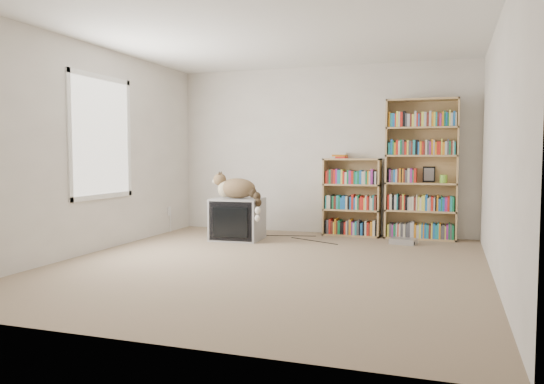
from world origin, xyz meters
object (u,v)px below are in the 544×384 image
(bookcase_short, at_px, (352,200))
(cat, at_px, (240,191))
(crt_tv, at_px, (238,219))
(dvd_player, at_px, (403,241))
(bookcase_tall, at_px, (421,173))

(bookcase_short, bearing_deg, cat, -147.08)
(crt_tv, bearing_deg, bookcase_short, 27.92)
(bookcase_short, distance_m, dvd_player, 1.06)
(crt_tv, distance_m, cat, 0.40)
(bookcase_tall, bearing_deg, crt_tv, -160.20)
(bookcase_tall, height_order, dvd_player, bookcase_tall)
(bookcase_tall, bearing_deg, bookcase_short, -179.94)
(cat, relative_size, dvd_player, 2.45)
(cat, distance_m, dvd_player, 2.30)
(cat, xyz_separation_m, bookcase_tall, (2.37, 0.91, 0.24))
(bookcase_short, height_order, dvd_player, bookcase_short)
(crt_tv, relative_size, cat, 0.86)
(cat, bearing_deg, bookcase_short, 23.56)
(cat, xyz_separation_m, bookcase_short, (1.40, 0.91, -0.16))
(crt_tv, xyz_separation_m, bookcase_tall, (2.42, 0.87, 0.64))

